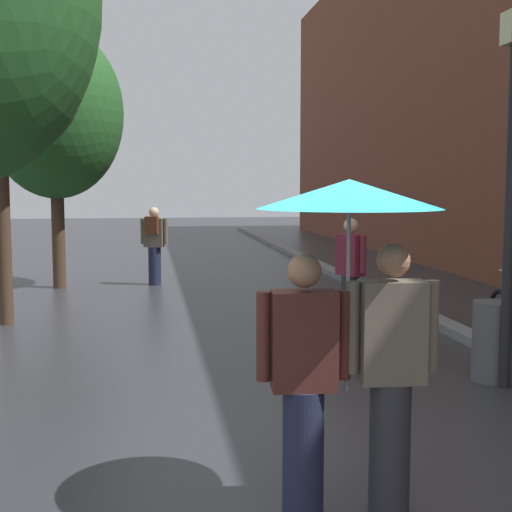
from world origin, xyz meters
TOP-DOWN VIEW (x-y plane):
  - ground_plane at (0.00, 0.00)m, footprint 80.00×80.00m
  - kerb_strip at (3.20, 10.00)m, footprint 0.30×36.00m
  - street_tree_2 at (-2.81, 10.13)m, footprint 2.68×2.68m
  - couple_under_umbrella at (0.21, -0.30)m, footprint 1.14×1.14m
  - street_lamp_post at (2.60, 2.19)m, footprint 0.24×0.24m
  - litter_bin at (2.60, 2.45)m, footprint 0.44×0.44m
  - pedestrian_walking_midground at (-0.90, 10.27)m, footprint 0.56×0.41m
  - pedestrian_walking_far at (1.85, 5.29)m, footprint 0.38×0.53m

SIDE VIEW (x-z plane):
  - ground_plane at x=0.00m, z-range 0.00..0.00m
  - kerb_strip at x=3.20m, z-range 0.00..0.12m
  - litter_bin at x=2.60m, z-range 0.00..0.85m
  - pedestrian_walking_far at x=1.85m, z-range 0.01..1.62m
  - pedestrian_walking_midground at x=-0.90m, z-range 0.06..1.67m
  - couple_under_umbrella at x=0.21m, z-range 0.36..2.48m
  - street_lamp_post at x=2.60m, z-range 0.35..4.13m
  - street_tree_2 at x=-2.81m, z-range 0.88..6.07m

